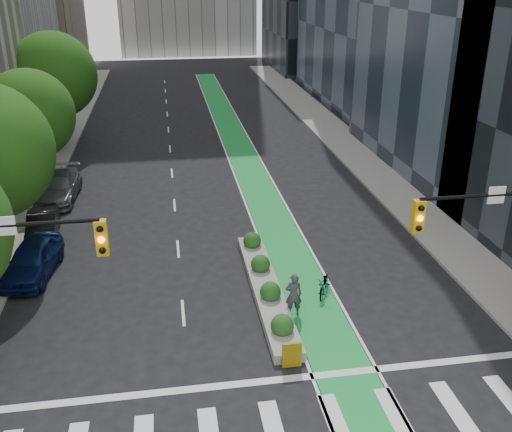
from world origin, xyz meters
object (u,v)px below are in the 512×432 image
object	(u,v)px
bicycle	(324,284)
parked_car_left_mid	(43,226)
median_planter	(266,285)
parked_car_left_far	(59,187)
cyclist	(294,295)
parked_car_left_near	(33,259)

from	to	relation	value
bicycle	parked_car_left_mid	xyz separation A→B (m)	(-13.22, 7.93, 0.22)
median_planter	parked_car_left_far	xyz separation A→B (m)	(-10.70, 13.12, 0.42)
bicycle	cyclist	xyz separation A→B (m)	(-1.72, -1.43, 0.48)
median_planter	parked_car_left_mid	bearing A→B (deg)	145.14
cyclist	parked_car_left_near	size ratio (longest dim) A/B	0.40
median_planter	parked_car_left_far	distance (m)	16.93
parked_car_left_far	parked_car_left_near	bearing A→B (deg)	-86.10
bicycle	parked_car_left_far	size ratio (longest dim) A/B	0.33
parked_car_left_near	parked_car_left_far	world-z (taller)	parked_car_left_near
cyclist	bicycle	bearing A→B (deg)	-138.85
bicycle	parked_car_left_mid	bearing A→B (deg)	174.03
cyclist	parked_car_left_far	xyz separation A→B (m)	(-11.50, 15.03, -0.17)
median_planter	parked_car_left_near	distance (m)	10.95
parked_car_left_near	parked_car_left_far	bearing A→B (deg)	98.90
median_planter	bicycle	world-z (taller)	median_planter
median_planter	cyclist	distance (m)	2.15
bicycle	parked_car_left_near	xyz separation A→B (m)	(-12.94, 3.82, 0.33)
parked_car_left_mid	bicycle	bearing A→B (deg)	-35.96
cyclist	parked_car_left_near	bearing A→B (deg)	-23.65
bicycle	parked_car_left_near	distance (m)	13.50
median_planter	parked_car_left_near	xyz separation A→B (m)	(-10.42, 3.34, 0.43)
cyclist	parked_car_left_near	world-z (taller)	cyclist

